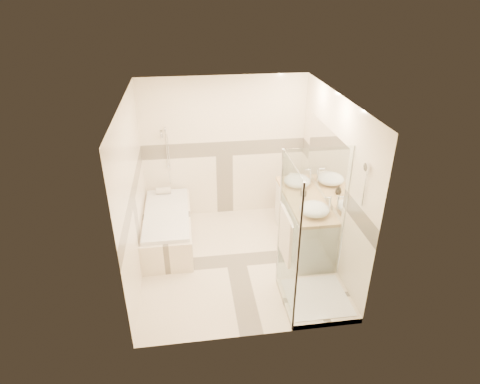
{
  "coord_description": "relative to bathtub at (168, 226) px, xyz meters",
  "views": [
    {
      "loc": [
        -0.63,
        -4.94,
        3.8
      ],
      "look_at": [
        0.1,
        0.25,
        1.05
      ],
      "focal_mm": 30.0,
      "sensor_mm": 36.0,
      "label": 1
    }
  ],
  "objects": [
    {
      "name": "amenity_bottle_a",
      "position": [
        2.13,
        -0.3,
        0.62
      ],
      "size": [
        0.09,
        0.09,
        0.15
      ],
      "primitive_type": "imported",
      "rotation": [
        0.0,
        0.0,
        0.37
      ],
      "color": "black",
      "rests_on": "vanity"
    },
    {
      "name": "amenity_bottle_b",
      "position": [
        2.13,
        -0.3,
        0.61
      ],
      "size": [
        0.11,
        0.11,
        0.13
      ],
      "primitive_type": "imported",
      "rotation": [
        0.0,
        0.0,
        -0.05
      ],
      "color": "black",
      "rests_on": "vanity"
    },
    {
      "name": "room",
      "position": [
        1.08,
        -0.64,
        0.95
      ],
      "size": [
        2.82,
        3.02,
        2.52
      ],
      "color": "beige",
      "rests_on": "ground"
    },
    {
      "name": "vessel_sink_far",
      "position": [
        2.13,
        -0.85,
        0.63
      ],
      "size": [
        0.43,
        0.43,
        0.17
      ],
      "primitive_type": "ellipsoid",
      "color": "white",
      "rests_on": "vanity"
    },
    {
      "name": "folded_towels",
      "position": [
        2.13,
        0.28,
        0.58
      ],
      "size": [
        0.2,
        0.28,
        0.08
      ],
      "primitive_type": "cube",
      "rotation": [
        0.0,
        0.0,
        -0.24
      ],
      "color": "white",
      "rests_on": "vanity"
    },
    {
      "name": "vessel_sink_near",
      "position": [
        2.13,
        0.07,
        0.63
      ],
      "size": [
        0.44,
        0.44,
        0.17
      ],
      "primitive_type": "ellipsoid",
      "color": "white",
      "rests_on": "vanity"
    },
    {
      "name": "rolled_towel",
      "position": [
        -0.06,
        0.65,
        0.31
      ],
      "size": [
        0.25,
        0.11,
        0.11
      ],
      "primitive_type": "cylinder",
      "rotation": [
        0.0,
        1.57,
        0.0
      ],
      "color": "white",
      "rests_on": "bathtub"
    },
    {
      "name": "vanity",
      "position": [
        2.15,
        -0.35,
        0.12
      ],
      "size": [
        0.58,
        1.62,
        0.85
      ],
      "color": "white",
      "rests_on": "ground"
    },
    {
      "name": "bathtub",
      "position": [
        0.0,
        0.0,
        0.0
      ],
      "size": [
        0.75,
        1.7,
        0.56
      ],
      "color": "#F3E0C2",
      "rests_on": "ground"
    },
    {
      "name": "shower_enclosure",
      "position": [
        1.86,
        -1.62,
        0.2
      ],
      "size": [
        0.96,
        0.93,
        2.04
      ],
      "color": "#F3E0C2",
      "rests_on": "ground"
    },
    {
      "name": "faucet_near",
      "position": [
        2.35,
        0.07,
        0.72
      ],
      "size": [
        0.12,
        0.03,
        0.3
      ],
      "color": "silver",
      "rests_on": "vanity"
    },
    {
      "name": "faucet_far",
      "position": [
        2.35,
        -0.85,
        0.7
      ],
      "size": [
        0.11,
        0.03,
        0.27
      ],
      "color": "silver",
      "rests_on": "vanity"
    }
  ]
}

